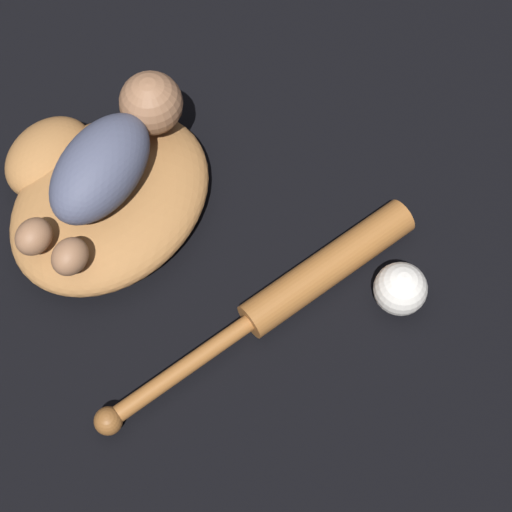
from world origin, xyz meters
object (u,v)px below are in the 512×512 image
Objects in this scene: baby_figure at (110,157)px; baseball_bat at (297,289)px; baseball_glove at (100,193)px; baseball at (400,289)px.

baseball_bat is (0.15, -0.26, -0.10)m from baby_figure.
baby_figure is 0.32m from baseball_bat.
baby_figure is at bearing -15.83° from baseball_glove.
baseball_bat is (0.17, -0.27, -0.02)m from baseball_glove.
baby_figure reaches higher than baseball.
baseball_bat is at bearing -57.38° from baseball_glove.
baby_figure is (0.03, -0.01, 0.09)m from baseball_glove.
baseball is (0.12, -0.08, 0.01)m from baseball_bat.
baseball_glove reaches higher than baseball_bat.
baseball is (0.27, -0.34, -0.09)m from baby_figure.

